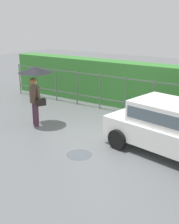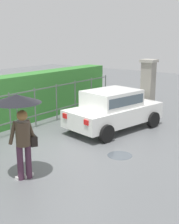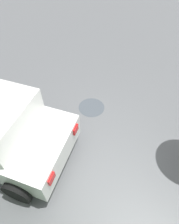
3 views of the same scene
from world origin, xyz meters
name	(u,v)px [view 3 (image 3 of 3)]	position (x,y,z in m)	size (l,w,h in m)	color
ground_plane	(90,160)	(0.00, 0.00, 0.00)	(40.00, 40.00, 0.00)	slate
puddle_near	(91,107)	(0.20, -1.61, 0.00)	(0.73, 0.73, 0.00)	#4C545B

